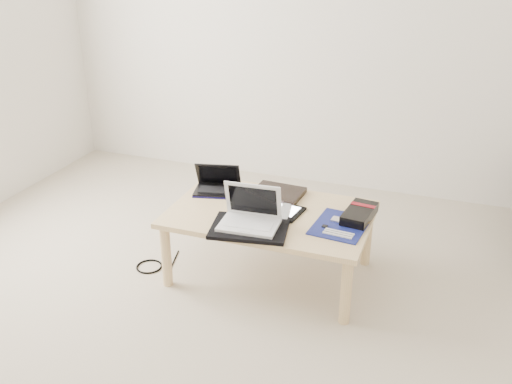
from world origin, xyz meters
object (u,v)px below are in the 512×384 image
(netbook, at_px, (217,185))
(gpu_box, at_px, (359,214))
(white_laptop, at_px, (250,216))
(coffee_table, at_px, (270,220))

(netbook, bearing_deg, gpu_box, -4.80)
(netbook, bearing_deg, white_laptop, -46.39)
(netbook, distance_m, gpu_box, 0.86)
(netbook, height_order, gpu_box, netbook)
(netbook, bearing_deg, coffee_table, -22.00)
(coffee_table, height_order, gpu_box, gpu_box)
(coffee_table, distance_m, gpu_box, 0.49)
(white_laptop, bearing_deg, netbook, 133.61)
(gpu_box, bearing_deg, netbook, 175.20)
(netbook, xyz_separation_m, white_laptop, (0.34, -0.36, 0.03))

